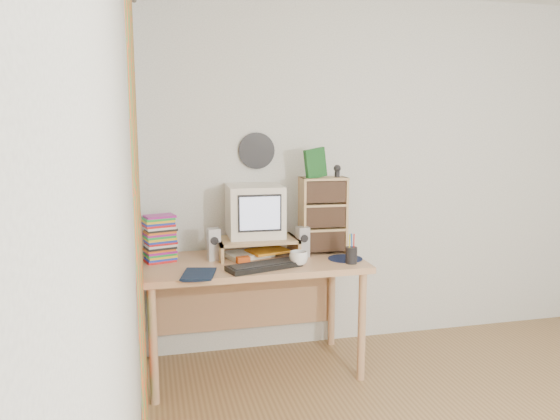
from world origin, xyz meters
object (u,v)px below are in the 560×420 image
dvd_stack (160,242)px  desk (251,278)px  keyboard (264,266)px  diary (183,273)px  crt_monitor (256,211)px  mug (299,258)px  cd_rack (323,215)px

dvd_stack → desk: bearing=-20.1°
keyboard → diary: size_ratio=2.08×
desk → crt_monitor: (0.05, 0.09, 0.43)m
dvd_stack → mug: size_ratio=2.27×
cd_rack → mug: cd_rack is taller
mug → crt_monitor: bearing=120.5°
keyboard → diary: 0.49m
cd_rack → crt_monitor: bearing=176.6°
desk → dvd_stack: size_ratio=5.45×
keyboard → diary: diary is taller
keyboard → mug: bearing=-11.2°
dvd_stack → cd_rack: cd_rack is taller
keyboard → dvd_stack: (-0.60, 0.32, 0.11)m
desk → mug: size_ratio=12.36×
crt_monitor → cd_rack: cd_rack is taller
crt_monitor → keyboard: size_ratio=0.78×
desk → diary: size_ratio=6.36×
crt_monitor → diary: crt_monitor is taller
crt_monitor → dvd_stack: crt_monitor is taller
cd_rack → desk: bearing=-172.9°
keyboard → cd_rack: cd_rack is taller
keyboard → desk: bearing=79.8°
desk → keyboard: 0.31m
crt_monitor → desk: bearing=-119.3°
keyboard → dvd_stack: 0.69m
keyboard → dvd_stack: size_ratio=1.79×
desk → crt_monitor: bearing=59.0°
crt_monitor → mug: 0.47m
dvd_stack → mug: bearing=-35.5°
keyboard → dvd_stack: dvd_stack is taller
cd_rack → diary: size_ratio=2.32×
crt_monitor → keyboard: (-0.02, -0.36, -0.28)m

